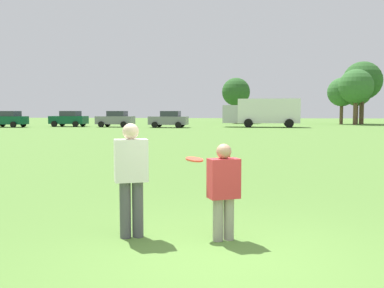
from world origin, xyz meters
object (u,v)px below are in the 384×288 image
at_px(parked_car_mid_left, 69,119).
at_px(player_defender, 224,187).
at_px(box_truck, 263,112).
at_px(traffic_cone, 229,160).
at_px(parked_car_center, 116,119).
at_px(player_thrower, 131,174).
at_px(parked_car_near_left, 8,119).
at_px(frisbee, 194,159).
at_px(parked_car_mid_right, 169,119).

bearing_deg(parked_car_mid_left, player_defender, -64.87).
bearing_deg(box_truck, traffic_cone, -94.78).
bearing_deg(parked_car_mid_left, parked_car_center, -4.91).
distance_m(player_thrower, parked_car_mid_left, 45.55).
bearing_deg(player_thrower, parked_car_center, 106.84).
xyz_separation_m(parked_car_near_left, parked_car_mid_left, (6.19, 2.31, 0.00)).
bearing_deg(parked_car_near_left, parked_car_center, 8.69).
distance_m(parked_car_near_left, box_truck, 28.75).
distance_m(player_thrower, frisbee, 0.97).
distance_m(parked_car_mid_right, box_truck, 10.67).
bearing_deg(parked_car_mid_right, traffic_cone, -76.93).
xyz_separation_m(parked_car_near_left, box_truck, (28.54, 3.38, 0.83)).
bearing_deg(parked_car_near_left, traffic_cone, -50.58).
bearing_deg(parked_car_mid_left, parked_car_near_left, -159.54).
relative_size(frisbee, parked_car_mid_left, 0.06).
relative_size(parked_car_mid_left, parked_car_mid_right, 1.00).
height_order(traffic_cone, box_truck, box_truck).
xyz_separation_m(player_defender, parked_car_mid_right, (-7.57, 40.30, 0.14)).
relative_size(player_defender, parked_car_near_left, 0.33).
bearing_deg(traffic_cone, frisbee, -92.33).
bearing_deg(player_defender, parked_car_mid_left, 115.13).
bearing_deg(frisbee, player_thrower, -165.01).
relative_size(parked_car_center, parked_car_mid_right, 1.00).
relative_size(traffic_cone, parked_car_near_left, 0.11).
relative_size(frisbee, parked_car_near_left, 0.06).
height_order(player_defender, traffic_cone, player_defender).
bearing_deg(parked_car_center, parked_car_near_left, -171.31).
relative_size(traffic_cone, parked_car_mid_left, 0.11).
distance_m(player_defender, parked_car_mid_right, 41.00).
relative_size(player_defender, traffic_cone, 2.96).
bearing_deg(player_thrower, player_defender, 0.38).
height_order(traffic_cone, parked_car_mid_left, parked_car_mid_left).
bearing_deg(player_thrower, parked_car_mid_right, 98.75).
bearing_deg(traffic_cone, parked_car_mid_left, 120.13).
bearing_deg(box_truck, parked_car_mid_left, -177.27).
distance_m(player_defender, frisbee, 0.63).
bearing_deg(player_thrower, parked_car_mid_left, 113.56).
bearing_deg(parked_car_near_left, frisbee, -57.13).
xyz_separation_m(traffic_cone, box_truck, (2.89, 34.58, 1.52)).
distance_m(parked_car_mid_left, parked_car_mid_right, 12.10).
relative_size(player_thrower, parked_car_mid_right, 0.40).
bearing_deg(frisbee, parked_car_near_left, 122.87).
xyz_separation_m(player_thrower, parked_car_near_left, (-24.40, 39.44, -0.04)).
distance_m(player_thrower, parked_car_near_left, 46.38).
bearing_deg(parked_car_mid_left, traffic_cone, -59.87).
relative_size(player_thrower, parked_car_mid_left, 0.40).
xyz_separation_m(player_defender, parked_car_mid_left, (-19.58, 41.74, 0.14)).
distance_m(parked_car_near_left, parked_car_mid_left, 6.61).
distance_m(player_thrower, player_defender, 1.38).
height_order(player_defender, parked_car_center, parked_car_center).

